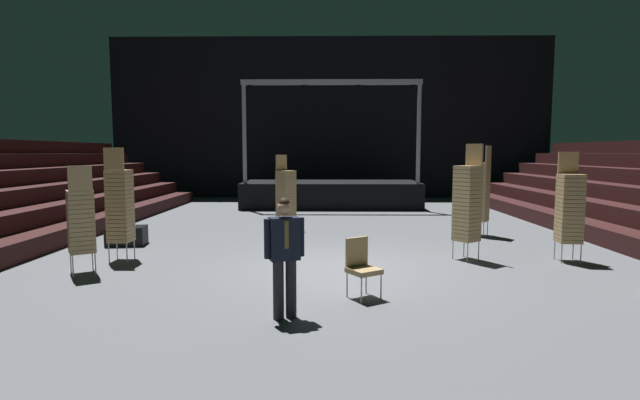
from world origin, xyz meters
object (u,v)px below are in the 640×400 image
Objects in this scene: chair_stack_mid_right at (286,192)px; chair_stack_rear_right at (467,202)px; stage_riser at (331,192)px; chair_stack_mid_left at (480,191)px; loose_chair_near_man at (361,264)px; chair_stack_front_right at (570,207)px; man_with_tie at (285,251)px; equipment_road_case at (127,236)px; chair_stack_front_left at (81,220)px; chair_stack_mid_centre at (120,205)px.

chair_stack_rear_right reaches higher than chair_stack_mid_right.
chair_stack_mid_right is at bearing -102.83° from stage_riser.
loose_chair_near_man is (-3.67, -5.73, -0.70)m from chair_stack_mid_left.
chair_stack_front_right is 3.27m from chair_stack_mid_left.
chair_stack_front_right reaches higher than man_with_tie.
loose_chair_near_man is (5.51, -4.20, 0.30)m from equipment_road_case.
chair_stack_front_right is at bearing -131.34° from chair_stack_rear_right.
man_with_tie is 7.67m from chair_stack_mid_right.
chair_stack_rear_right is (-1.22, -2.99, 0.00)m from chair_stack_mid_left.
chair_stack_rear_right reaches higher than man_with_tie.
chair_stack_mid_right is 4.57m from equipment_road_case.
stage_riser is at bearing 63.85° from chair_stack_mid_left.
stage_riser is at bearing -120.97° from loose_chair_near_man.
man_with_tie is 4.72m from chair_stack_front_left.
chair_stack_mid_right reaches higher than man_with_tie.
chair_stack_mid_left is 5.51m from chair_stack_mid_right.
equipment_road_case is at bearing -4.26° from chair_stack_front_right.
chair_stack_mid_right is 5.19m from chair_stack_mid_centre.
chair_stack_front_left is 2.91m from equipment_road_case.
chair_stack_front_left is at bearing -112.96° from stage_riser.
man_with_tie is at bearing -93.12° from stage_riser.
man_with_tie is 0.76× the size of chair_stack_mid_right.
chair_stack_mid_right is 2.47× the size of equipment_road_case.
man_with_tie is 0.82× the size of chair_stack_front_left.
chair_stack_front_left is (-4.80, -11.33, 0.42)m from stage_riser.
chair_stack_mid_centre is 5.56m from loose_chair_near_man.
man_with_tie is 0.68× the size of chair_stack_rear_right.
chair_stack_mid_centre is at bearing 42.98° from chair_stack_front_left.
chair_stack_rear_right is at bearing -74.25° from stage_riser.
chair_stack_mid_left is 3.23m from chair_stack_rear_right.
man_with_tie is 6.70m from chair_stack_front_right.
stage_riser is 4.37× the size of man_with_tie.
chair_stack_rear_right reaches higher than chair_stack_mid_centre.
equipment_road_case is at bearing -69.96° from loose_chair_near_man.
stage_riser is at bearing 33.33° from chair_stack_front_left.
chair_stack_front_right is 2.56× the size of equipment_road_case.
equipment_road_case is (-3.75, -2.45, -0.88)m from chair_stack_mid_right.
chair_stack_front_left reaches higher than man_with_tie.
chair_stack_mid_right is at bearing 23.19° from chair_stack_front_left.
chair_stack_mid_right is (-0.64, 7.64, 0.16)m from man_with_tie.
chair_stack_mid_left is 9.37m from equipment_road_case.
chair_stack_rear_right is 3.74m from loose_chair_near_man.
chair_stack_front_left reaches higher than loose_chair_near_man.
man_with_tie is at bearing -42.27° from chair_stack_mid_centre.
chair_stack_front_right is at bearing 99.33° from chair_stack_mid_right.
loose_chair_near_man is at bearing 34.54° from chair_stack_front_right.
chair_stack_front_right is 5.26m from loose_chair_near_man.
stage_riser reaches higher than chair_stack_mid_right.
chair_stack_front_right is (4.91, -10.17, 0.55)m from stage_riser.
chair_stack_front_left is at bearing 62.84° from chair_stack_rear_right.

